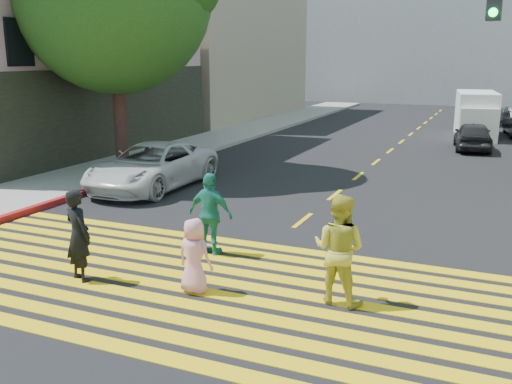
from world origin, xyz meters
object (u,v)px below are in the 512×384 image
Objects in this scene: pedestrian_woman at (339,249)px; dark_car_near at (473,136)px; white_sedan at (152,166)px; silver_car at (487,113)px; pedestrian_child at (194,256)px; pedestrian_man at (78,235)px; white_van at (476,116)px; pedestrian_extra at (211,214)px.

dark_car_near is (1.17, 18.14, -0.31)m from pedestrian_woman.
white_sedan is 1.18× the size of silver_car.
pedestrian_child is 19.08m from dark_car_near.
pedestrian_child is at bearing -151.11° from pedestrian_man.
pedestrian_man is 1.29× the size of pedestrian_child.
white_sedan is at bearing -47.22° from pedestrian_child.
silver_car is at bearing -97.91° from dark_car_near.
white_van is (3.47, 23.15, 0.42)m from pedestrian_child.
white_sedan is (-4.59, 4.79, -0.16)m from pedestrian_extra.
pedestrian_woman is at bearing 79.45° from dark_car_near.
pedestrian_child is at bearing 113.91° from pedestrian_extra.
pedestrian_child is (-2.42, -0.60, -0.27)m from pedestrian_woman.
pedestrian_child is 2.01m from pedestrian_extra.
pedestrian_woman reaches higher than silver_car.
dark_car_near is 0.73× the size of white_van.
white_sedan is 14.96m from dark_car_near.
white_van reaches higher than white_sedan.
pedestrian_extra reaches higher than dark_car_near.
pedestrian_extra reaches higher than pedestrian_child.
pedestrian_woman is 2.50m from pedestrian_child.
silver_car is at bearing -81.31° from pedestrian_man.
pedestrian_man is at bearing 13.54° from pedestrian_child.
pedestrian_woman is (4.64, 0.95, 0.07)m from pedestrian_man.
pedestrian_woman is 9.79m from white_sedan.
pedestrian_man is 0.92× the size of pedestrian_woman.
white_van is at bearing -95.31° from dark_car_near.
pedestrian_man is 4.74m from pedestrian_woman.
pedestrian_extra is at bearing -107.80° from white_van.
white_van is (4.14, 21.26, 0.22)m from pedestrian_extra.
silver_car is at bearing 80.50° from white_van.
white_sedan reaches higher than dark_car_near.
pedestrian_extra reaches higher than silver_car.
pedestrian_extra is 21.66m from white_van.
pedestrian_man is at bearing -66.64° from white_sedan.
white_van reaches higher than pedestrian_extra.
pedestrian_extra is at bearing 88.02° from silver_car.
pedestrian_man is at bearing 85.83° from silver_car.
white_sedan is at bearing -46.75° from pedestrian_man.
silver_car is (4.47, 28.19, -0.24)m from pedestrian_extra.
dark_car_near reaches higher than silver_car.
pedestrian_woman reaches higher than white_sedan.
silver_car is 6.95m from white_van.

